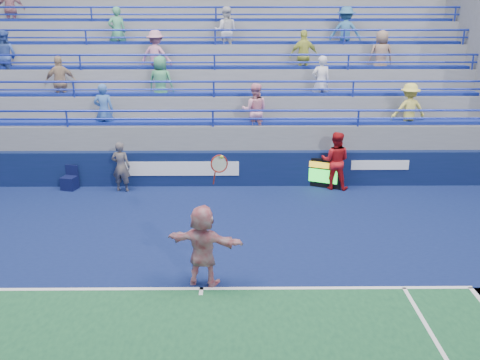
{
  "coord_description": "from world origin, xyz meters",
  "views": [
    {
      "loc": [
        0.69,
        -9.54,
        5.5
      ],
      "look_at": [
        0.8,
        2.5,
        1.5
      ],
      "focal_mm": 40.0,
      "sensor_mm": 36.0,
      "label": 1
    }
  ],
  "objects_px": {
    "line_judge": "(121,167)",
    "ball_girl": "(335,161)",
    "tennis_player": "(203,245)",
    "judge_chair": "(70,182)",
    "serve_speed_board": "(320,173)"
  },
  "relations": [
    {
      "from": "line_judge",
      "to": "ball_girl",
      "type": "distance_m",
      "value": 6.54
    },
    {
      "from": "tennis_player",
      "to": "ball_girl",
      "type": "distance_m",
      "value": 6.98
    },
    {
      "from": "judge_chair",
      "to": "tennis_player",
      "type": "relative_size",
      "value": 0.27
    },
    {
      "from": "serve_speed_board",
      "to": "ball_girl",
      "type": "xyz_separation_m",
      "value": [
        0.43,
        -0.15,
        0.43
      ]
    },
    {
      "from": "line_judge",
      "to": "serve_speed_board",
      "type": "bearing_deg",
      "value": -168.09
    },
    {
      "from": "line_judge",
      "to": "ball_girl",
      "type": "height_order",
      "value": "ball_girl"
    },
    {
      "from": "tennis_player",
      "to": "ball_girl",
      "type": "relative_size",
      "value": 1.53
    },
    {
      "from": "tennis_player",
      "to": "ball_girl",
      "type": "bearing_deg",
      "value": 57.78
    },
    {
      "from": "judge_chair",
      "to": "line_judge",
      "type": "distance_m",
      "value": 1.75
    },
    {
      "from": "tennis_player",
      "to": "judge_chair",
      "type": "bearing_deg",
      "value": 127.17
    },
    {
      "from": "serve_speed_board",
      "to": "line_judge",
      "type": "xyz_separation_m",
      "value": [
        -6.11,
        -0.33,
        0.31
      ]
    },
    {
      "from": "line_judge",
      "to": "tennis_player",
      "type": "bearing_deg",
      "value": 124.95
    },
    {
      "from": "line_judge",
      "to": "judge_chair",
      "type": "bearing_deg",
      "value": 2.94
    },
    {
      "from": "serve_speed_board",
      "to": "judge_chair",
      "type": "relative_size",
      "value": 1.73
    },
    {
      "from": "judge_chair",
      "to": "ball_girl",
      "type": "relative_size",
      "value": 0.41
    }
  ]
}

